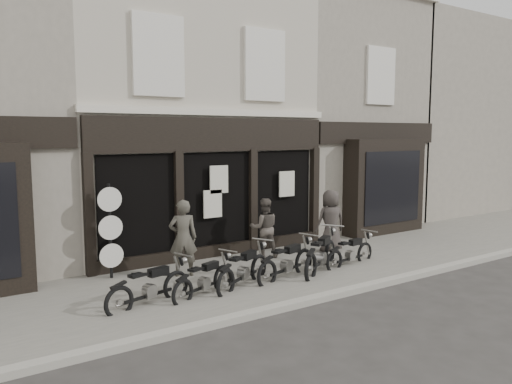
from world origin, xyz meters
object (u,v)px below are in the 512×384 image
motorcycle_3 (287,265)px  motorcycle_0 (150,290)px  man_left (183,238)px  motorcycle_2 (244,272)px  man_right (331,221)px  motorcycle_5 (351,255)px  motorcycle_1 (204,282)px  motorcycle_4 (321,257)px  advert_sign_post (110,235)px  man_centre (264,228)px

motorcycle_3 → motorcycle_0: bearing=162.9°
motorcycle_0 → man_left: bearing=29.8°
motorcycle_2 → man_right: (3.75, 1.28, 0.61)m
motorcycle_0 → motorcycle_5: 5.46m
motorcycle_1 → motorcycle_2: 1.02m
motorcycle_2 → man_right: 4.01m
motorcycle_5 → man_left: man_left is taller
motorcycle_0 → man_left: 2.09m
motorcycle_2 → man_left: bearing=92.7°
motorcycle_4 → man_left: bearing=122.8°
motorcycle_1 → motorcycle_5: (4.27, 0.02, -0.00)m
motorcycle_2 → motorcycle_4: bearing=-28.1°
motorcycle_2 → motorcycle_5: (3.25, -0.04, -0.04)m
motorcycle_2 → motorcycle_5: bearing=-27.6°
motorcycle_2 → man_right: man_right is taller
motorcycle_2 → advert_sign_post: size_ratio=0.83×
man_left → motorcycle_1: bearing=102.5°
motorcycle_4 → motorcycle_0: bearing=147.7°
motorcycle_2 → man_left: man_left is taller
motorcycle_0 → motorcycle_2: size_ratio=1.02×
man_centre → man_left: bearing=33.3°
motorcycle_1 → man_right: 4.99m
motorcycle_1 → man_left: bearing=59.7°
motorcycle_0 → motorcycle_4: size_ratio=0.97×
motorcycle_0 → motorcycle_1: bearing=-18.2°
man_right → advert_sign_post: (-6.04, 0.86, 0.13)m
motorcycle_3 → man_left: (-1.98, 1.44, 0.63)m
man_right → motorcycle_2: bearing=30.9°
motorcycle_1 → advert_sign_post: advert_sign_post is taller
man_right → advert_sign_post: advert_sign_post is taller
motorcycle_0 → man_left: man_left is taller
man_centre → man_right: size_ratio=0.91×
motorcycle_2 → man_centre: bearing=18.0°
motorcycle_2 → man_centre: man_centre is taller
motorcycle_5 → motorcycle_3: bearing=170.9°
motorcycle_4 → man_centre: bearing=71.3°
motorcycle_5 → advert_sign_post: advert_sign_post is taller
motorcycle_4 → man_left: size_ratio=1.12×
motorcycle_1 → motorcycle_4: 3.26m
motorcycle_0 → man_left: size_ratio=1.08×
man_left → advert_sign_post: 1.67m
motorcycle_0 → motorcycle_4: bearing=-15.8°
motorcycle_0 → motorcycle_1: (1.18, -0.06, -0.02)m
man_right → motorcycle_5: bearing=81.5°
man_right → advert_sign_post: 6.10m
motorcycle_1 → man_right: size_ratio=1.01×
motorcycle_2 → man_right: size_ratio=1.08×
motorcycle_3 → motorcycle_4: bearing=-16.6°
motorcycle_3 → motorcycle_5: motorcycle_3 is taller
man_centre → advert_sign_post: bearing=19.9°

